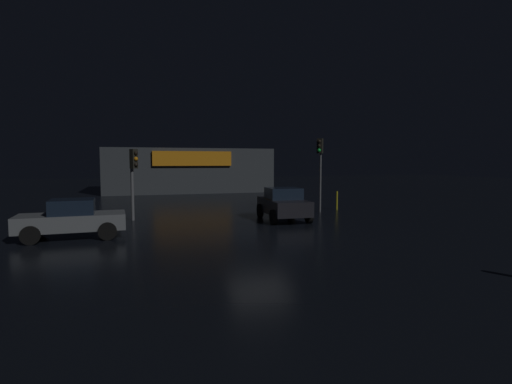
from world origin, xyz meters
The scene contains 7 objects.
ground_plane centered at (0.00, 0.00, 0.00)m, with size 120.00×120.00×0.00m, color black.
store_building centered at (0.33, 26.14, 2.12)m, with size 15.83×10.05×4.23m.
traffic_signal_main centered at (-4.87, 5.66, 2.51)m, with size 0.41×0.43×3.60m.
traffic_signal_opposite centered at (5.56, 5.87, 3.24)m, with size 0.42×0.42×4.32m.
car_near centered at (2.39, 3.57, 0.83)m, with size 2.20×3.97×1.65m.
car_far centered at (-7.18, 1.50, 0.77)m, with size 3.99×2.04×1.52m.
bollard_kerb_a centered at (7.18, 6.72, 0.57)m, with size 0.11×0.11×1.14m, color gold.
Camera 1 is at (-4.87, -15.17, 2.97)m, focal length 27.82 mm.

